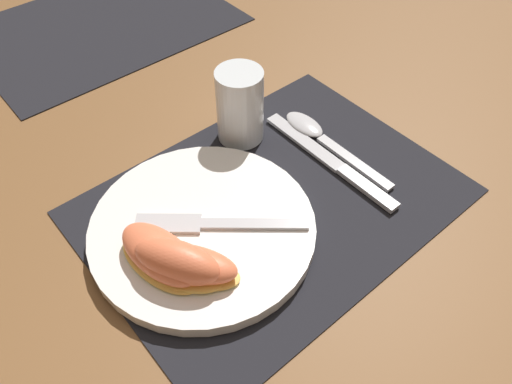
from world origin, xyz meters
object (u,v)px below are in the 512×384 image
(knife, at_px, (332,162))
(spoon, at_px, (317,134))
(plate, at_px, (203,229))
(citrus_wedge_1, at_px, (177,263))
(citrus_wedge_0, at_px, (160,255))
(citrus_wedge_2, at_px, (187,265))
(fork, at_px, (208,224))
(juice_glass, at_px, (240,110))

(knife, height_order, spoon, spoon)
(plate, distance_m, spoon, 0.22)
(citrus_wedge_1, bearing_deg, knife, 4.76)
(citrus_wedge_0, bearing_deg, plate, 12.43)
(citrus_wedge_0, distance_m, citrus_wedge_2, 0.03)
(plate, bearing_deg, citrus_wedge_2, -139.44)
(knife, distance_m, fork, 0.20)
(plate, xyz_separation_m, juice_glass, (0.14, 0.10, 0.04))
(fork, height_order, citrus_wedge_0, citrus_wedge_0)
(juice_glass, bearing_deg, plate, -143.63)
(juice_glass, xyz_separation_m, spoon, (0.08, -0.07, -0.04))
(spoon, distance_m, citrus_wedge_0, 0.29)
(spoon, relative_size, fork, 1.16)
(plate, relative_size, citrus_wedge_0, 2.21)
(plate, distance_m, juice_glass, 0.18)
(knife, bearing_deg, spoon, 65.66)
(plate, height_order, fork, fork)
(plate, xyz_separation_m, citrus_wedge_1, (-0.06, -0.04, 0.03))
(spoon, height_order, citrus_wedge_2, citrus_wedge_2)
(citrus_wedge_2, bearing_deg, citrus_wedge_0, 118.02)
(plate, relative_size, citrus_wedge_2, 2.19)
(plate, xyz_separation_m, fork, (0.00, -0.01, 0.01))
(juice_glass, relative_size, citrus_wedge_1, 0.95)
(spoon, bearing_deg, plate, -171.34)
(fork, bearing_deg, plate, 128.28)
(knife, xyz_separation_m, citrus_wedge_1, (-0.26, -0.02, 0.03))
(knife, xyz_separation_m, citrus_wedge_0, (-0.26, 0.00, 0.03))
(juice_glass, relative_size, spoon, 0.55)
(citrus_wedge_2, bearing_deg, fork, 34.16)
(plate, bearing_deg, citrus_wedge_1, -146.64)
(plate, relative_size, fork, 1.60)
(citrus_wedge_1, bearing_deg, citrus_wedge_0, 105.87)
(plate, relative_size, juice_glass, 2.52)
(knife, bearing_deg, fork, 176.82)
(plate, bearing_deg, juice_glass, 36.37)
(juice_glass, xyz_separation_m, citrus_wedge_0, (-0.21, -0.12, -0.02))
(juice_glass, bearing_deg, knife, -64.69)
(knife, height_order, citrus_wedge_1, citrus_wedge_1)
(citrus_wedge_1, height_order, citrus_wedge_2, citrus_wedge_1)
(knife, distance_m, citrus_wedge_2, 0.25)
(spoon, distance_m, citrus_wedge_2, 0.28)
(juice_glass, height_order, citrus_wedge_1, juice_glass)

